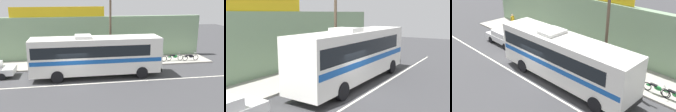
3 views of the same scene
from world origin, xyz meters
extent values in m
plane|color=#3A3A3D|center=(0.00, 0.00, 0.00)|extent=(70.00, 70.00, 0.00)
cube|color=#A8A399|center=(0.00, 5.20, 0.07)|extent=(30.00, 3.60, 0.14)
cube|color=gray|center=(0.00, 7.35, 2.40)|extent=(30.00, 0.70, 4.80)
cube|color=silver|center=(0.00, -0.80, 0.00)|extent=(30.00, 0.14, 0.01)
cube|color=white|center=(2.10, 1.03, 1.99)|extent=(11.41, 2.48, 3.10)
cube|color=black|center=(1.65, 1.03, 2.54)|extent=(10.04, 2.50, 0.96)
cube|color=#1956B2|center=(2.10, 1.03, 1.69)|extent=(11.18, 2.50, 0.36)
cube|color=black|center=(7.78, 1.03, 2.44)|extent=(0.04, 2.23, 1.40)
cube|color=black|center=(7.77, 1.03, 0.62)|extent=(0.12, 2.48, 0.36)
cube|color=silver|center=(0.96, 1.03, 3.66)|extent=(1.40, 1.74, 0.24)
cylinder|color=black|center=(5.98, 2.19, 0.52)|extent=(1.04, 0.32, 1.04)
cylinder|color=black|center=(5.98, -0.12, 0.52)|extent=(1.04, 0.32, 1.04)
cylinder|color=black|center=(-1.32, 2.19, 0.52)|extent=(1.04, 0.32, 1.04)
cylinder|color=black|center=(-1.32, -0.12, 0.52)|extent=(1.04, 0.32, 1.04)
cube|color=silver|center=(-7.38, 2.16, 0.61)|extent=(4.46, 1.81, 0.56)
cube|color=silver|center=(-7.48, 2.16, 1.13)|extent=(2.32, 1.63, 0.48)
cube|color=black|center=(-6.63, 2.16, 1.09)|extent=(0.21, 1.52, 0.34)
cylinder|color=black|center=(-6.09, 3.01, 0.31)|extent=(0.62, 0.20, 0.62)
cylinder|color=black|center=(-6.09, 1.30, 0.31)|extent=(0.62, 0.20, 0.62)
cylinder|color=black|center=(-8.68, 3.01, 0.31)|extent=(0.62, 0.20, 0.62)
cylinder|color=black|center=(-8.68, 1.30, 0.31)|extent=(0.62, 0.20, 0.62)
cylinder|color=brown|center=(3.79, 3.72, 4.27)|extent=(0.22, 0.22, 8.26)
torus|color=black|center=(8.52, 4.14, 0.45)|extent=(0.62, 0.06, 0.62)
torus|color=black|center=(7.18, 4.14, 0.45)|extent=(0.62, 0.06, 0.62)
cylinder|color=silver|center=(8.44, 4.14, 0.75)|extent=(0.34, 0.04, 0.65)
cylinder|color=silver|center=(8.34, 4.14, 1.07)|extent=(0.03, 0.56, 0.03)
ellipsoid|color=#237F38|center=(7.92, 4.14, 0.63)|extent=(0.56, 0.22, 0.34)
cube|color=black|center=(7.61, 4.14, 0.75)|extent=(0.52, 0.20, 0.10)
ellipsoid|color=#237F38|center=(7.24, 4.14, 0.59)|extent=(0.36, 0.14, 0.16)
torus|color=black|center=(8.41, 4.21, 0.45)|extent=(0.62, 0.06, 0.62)
ellipsoid|color=#237F38|center=(9.14, 4.21, 0.63)|extent=(0.56, 0.22, 0.34)
cube|color=black|center=(8.84, 4.21, 0.75)|extent=(0.52, 0.20, 0.10)
ellipsoid|color=#237F38|center=(8.47, 4.21, 0.59)|extent=(0.36, 0.14, 0.16)
cylinder|color=brown|center=(2.71, 4.65, 0.55)|extent=(0.13, 0.13, 0.82)
cylinder|color=brown|center=(2.71, 4.47, 0.55)|extent=(0.13, 0.13, 0.82)
cylinder|color=#2D7A4C|center=(2.71, 4.56, 1.26)|extent=(0.30, 0.30, 0.61)
sphere|color=tan|center=(2.71, 4.56, 1.71)|extent=(0.22, 0.22, 0.22)
cylinder|color=#2D7A4C|center=(2.71, 4.76, 1.29)|extent=(0.08, 0.08, 0.56)
cylinder|color=#2D7A4C|center=(2.71, 4.36, 1.29)|extent=(0.08, 0.08, 0.56)
cylinder|color=navy|center=(-10.34, 5.30, 0.57)|extent=(0.13, 0.13, 0.85)
cylinder|color=navy|center=(-10.34, 5.12, 0.57)|extent=(0.13, 0.13, 0.85)
cylinder|color=gold|center=(-10.34, 5.21, 1.31)|extent=(0.30, 0.30, 0.64)
sphere|color=tan|center=(-10.34, 5.21, 1.77)|extent=(0.23, 0.23, 0.23)
cylinder|color=gold|center=(-10.34, 5.41, 1.34)|extent=(0.08, 0.08, 0.59)
cylinder|color=gold|center=(-10.34, 5.01, 1.34)|extent=(0.08, 0.08, 0.59)
camera|label=1|loc=(0.01, -19.84, 7.27)|focal=39.00mm
camera|label=2|loc=(-12.07, -6.88, 4.72)|focal=39.17mm
camera|label=3|loc=(13.47, -10.42, 9.76)|focal=40.15mm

